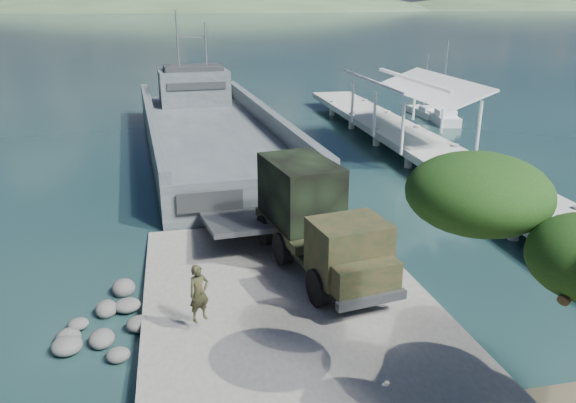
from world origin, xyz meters
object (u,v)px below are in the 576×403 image
(military_truck, at_px, (315,219))
(sailboat_far, at_px, (424,112))
(soldier, at_px, (200,304))
(sailboat_near, at_px, (442,117))
(landing_craft, at_px, (212,139))
(pier, at_px, (415,133))

(military_truck, distance_m, sailboat_far, 34.90)
(soldier, bearing_deg, military_truck, 12.97)
(military_truck, relative_size, sailboat_near, 1.17)
(sailboat_near, distance_m, sailboat_far, 2.93)
(landing_craft, bearing_deg, sailboat_near, 12.59)
(pier, xyz_separation_m, landing_craft, (-13.83, 4.30, -0.75))
(pier, distance_m, military_truck, 19.91)
(pier, xyz_separation_m, sailboat_far, (6.91, 13.33, -1.29))
(landing_craft, bearing_deg, pier, -20.86)
(soldier, distance_m, sailboat_near, 38.57)
(pier, distance_m, soldier, 25.85)
(sailboat_far, bearing_deg, military_truck, -123.15)
(landing_craft, distance_m, soldier, 24.61)
(sailboat_near, bearing_deg, pier, -116.16)
(military_truck, height_order, sailboat_near, sailboat_near)
(sailboat_near, bearing_deg, landing_craft, -155.01)
(pier, bearing_deg, sailboat_far, 62.62)
(pier, xyz_separation_m, soldier, (-16.12, -20.20, -0.16))
(landing_craft, relative_size, soldier, 18.80)
(soldier, height_order, sailboat_near, sailboat_near)
(pier, height_order, sailboat_near, sailboat_near)
(landing_craft, distance_m, sailboat_far, 22.63)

